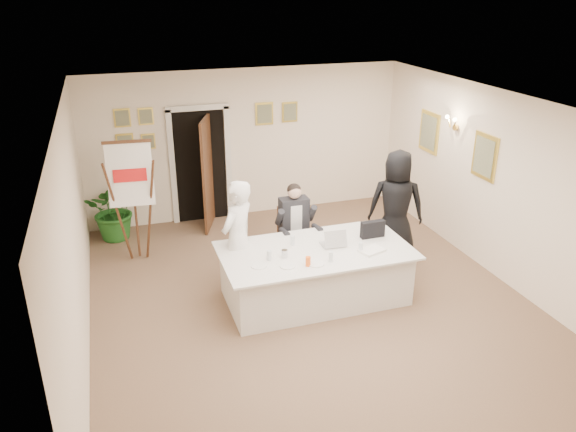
{
  "coord_description": "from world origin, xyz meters",
  "views": [
    {
      "loc": [
        -2.45,
        -6.52,
        4.21
      ],
      "look_at": [
        -0.12,
        0.6,
        1.09
      ],
      "focal_mm": 35.0,
      "sensor_mm": 36.0,
      "label": 1
    }
  ],
  "objects_px": {
    "seated_man": "(295,226)",
    "standing_man": "(238,239)",
    "oj_glass": "(308,261)",
    "flip_chart": "(134,208)",
    "potted_palm": "(116,209)",
    "standing_woman": "(396,205)",
    "paper_stack": "(372,250)",
    "laptop": "(333,236)",
    "steel_jug": "(285,254)",
    "laptop_bag": "(373,229)",
    "conference_table": "(315,274)"
  },
  "relations": [
    {
      "from": "standing_woman",
      "to": "laptop_bag",
      "type": "distance_m",
      "value": 1.06
    },
    {
      "from": "standing_man",
      "to": "steel_jug",
      "type": "bearing_deg",
      "value": 89.91
    },
    {
      "from": "laptop",
      "to": "seated_man",
      "type": "bearing_deg",
      "value": 107.92
    },
    {
      "from": "seated_man",
      "to": "oj_glass",
      "type": "xyz_separation_m",
      "value": [
        -0.3,
        -1.43,
        0.14
      ]
    },
    {
      "from": "standing_woman",
      "to": "oj_glass",
      "type": "relative_size",
      "value": 13.92
    },
    {
      "from": "seated_man",
      "to": "steel_jug",
      "type": "xyz_separation_m",
      "value": [
        -0.52,
        -1.09,
        0.13
      ]
    },
    {
      "from": "laptop",
      "to": "steel_jug",
      "type": "xyz_separation_m",
      "value": [
        -0.77,
        -0.17,
        -0.08
      ]
    },
    {
      "from": "paper_stack",
      "to": "laptop",
      "type": "bearing_deg",
      "value": 139.17
    },
    {
      "from": "standing_man",
      "to": "oj_glass",
      "type": "relative_size",
      "value": 13.4
    },
    {
      "from": "steel_jug",
      "to": "laptop_bag",
      "type": "bearing_deg",
      "value": 9.05
    },
    {
      "from": "paper_stack",
      "to": "standing_woman",
      "type": "bearing_deg",
      "value": 49.62
    },
    {
      "from": "laptop_bag",
      "to": "steel_jug",
      "type": "bearing_deg",
      "value": -171.48
    },
    {
      "from": "seated_man",
      "to": "standing_man",
      "type": "bearing_deg",
      "value": -162.4
    },
    {
      "from": "seated_man",
      "to": "potted_palm",
      "type": "bearing_deg",
      "value": 132.54
    },
    {
      "from": "laptop_bag",
      "to": "standing_woman",
      "type": "bearing_deg",
      "value": 42.9
    },
    {
      "from": "potted_palm",
      "to": "paper_stack",
      "type": "height_order",
      "value": "potted_palm"
    },
    {
      "from": "standing_woman",
      "to": "oj_glass",
      "type": "height_order",
      "value": "standing_woman"
    },
    {
      "from": "standing_woman",
      "to": "steel_jug",
      "type": "xyz_separation_m",
      "value": [
        -2.19,
        -0.96,
        -0.07
      ]
    },
    {
      "from": "seated_man",
      "to": "flip_chart",
      "type": "xyz_separation_m",
      "value": [
        -2.34,
        1.04,
        0.21
      ]
    },
    {
      "from": "standing_man",
      "to": "oj_glass",
      "type": "height_order",
      "value": "standing_man"
    },
    {
      "from": "flip_chart",
      "to": "potted_palm",
      "type": "xyz_separation_m",
      "value": [
        -0.29,
        0.98,
        -0.37
      ]
    },
    {
      "from": "standing_woman",
      "to": "potted_palm",
      "type": "height_order",
      "value": "standing_woman"
    },
    {
      "from": "laptop_bag",
      "to": "standing_man",
      "type": "bearing_deg",
      "value": 169.75
    },
    {
      "from": "standing_woman",
      "to": "laptop_bag",
      "type": "xyz_separation_m",
      "value": [
        -0.77,
        -0.73,
        -0.0
      ]
    },
    {
      "from": "seated_man",
      "to": "laptop_bag",
      "type": "bearing_deg",
      "value": -53.94
    },
    {
      "from": "laptop",
      "to": "paper_stack",
      "type": "bearing_deg",
      "value": -37.84
    },
    {
      "from": "standing_man",
      "to": "laptop_bag",
      "type": "bearing_deg",
      "value": 127.56
    },
    {
      "from": "conference_table",
      "to": "oj_glass",
      "type": "bearing_deg",
      "value": -121.94
    },
    {
      "from": "standing_woman",
      "to": "laptop_bag",
      "type": "height_order",
      "value": "standing_woman"
    },
    {
      "from": "standing_man",
      "to": "oj_glass",
      "type": "xyz_separation_m",
      "value": [
        0.73,
        -0.89,
        -0.03
      ]
    },
    {
      "from": "conference_table",
      "to": "paper_stack",
      "type": "distance_m",
      "value": 0.87
    },
    {
      "from": "flip_chart",
      "to": "standing_man",
      "type": "xyz_separation_m",
      "value": [
        1.31,
        -1.57,
        -0.04
      ]
    },
    {
      "from": "potted_palm",
      "to": "laptop",
      "type": "relative_size",
      "value": 3.14
    },
    {
      "from": "flip_chart",
      "to": "potted_palm",
      "type": "bearing_deg",
      "value": 106.38
    },
    {
      "from": "laptop",
      "to": "standing_woman",
      "type": "bearing_deg",
      "value": 31.92
    },
    {
      "from": "conference_table",
      "to": "laptop",
      "type": "distance_m",
      "value": 0.6
    },
    {
      "from": "seated_man",
      "to": "standing_man",
      "type": "relative_size",
      "value": 0.81
    },
    {
      "from": "standing_woman",
      "to": "paper_stack",
      "type": "relative_size",
      "value": 5.39
    },
    {
      "from": "conference_table",
      "to": "laptop",
      "type": "height_order",
      "value": "laptop"
    },
    {
      "from": "paper_stack",
      "to": "oj_glass",
      "type": "height_order",
      "value": "oj_glass"
    },
    {
      "from": "standing_man",
      "to": "conference_table",
      "type": "bearing_deg",
      "value": 112.41
    },
    {
      "from": "laptop",
      "to": "steel_jug",
      "type": "relative_size",
      "value": 3.15
    },
    {
      "from": "seated_man",
      "to": "flip_chart",
      "type": "bearing_deg",
      "value": 146.18
    },
    {
      "from": "conference_table",
      "to": "laptop",
      "type": "bearing_deg",
      "value": 14.92
    },
    {
      "from": "steel_jug",
      "to": "standing_woman",
      "type": "bearing_deg",
      "value": 23.6
    },
    {
      "from": "steel_jug",
      "to": "seated_man",
      "type": "bearing_deg",
      "value": 64.6
    },
    {
      "from": "flip_chart",
      "to": "paper_stack",
      "type": "bearing_deg",
      "value": -37.72
    },
    {
      "from": "conference_table",
      "to": "steel_jug",
      "type": "xyz_separation_m",
      "value": [
        -0.48,
        -0.09,
        0.44
      ]
    },
    {
      "from": "standing_man",
      "to": "laptop",
      "type": "relative_size",
      "value": 5.02
    },
    {
      "from": "conference_table",
      "to": "standing_man",
      "type": "bearing_deg",
      "value": 155.12
    }
  ]
}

